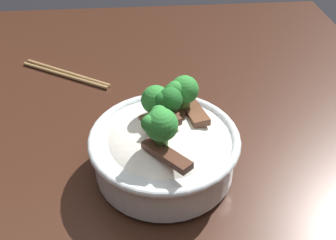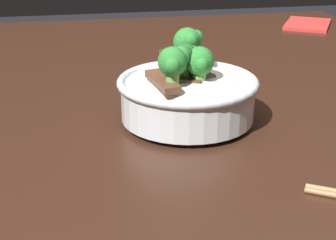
% 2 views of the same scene
% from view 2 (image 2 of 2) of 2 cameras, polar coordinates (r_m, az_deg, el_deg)
% --- Properties ---
extents(dining_table, '(1.43, 1.08, 0.81)m').
position_cam_2_polar(dining_table, '(0.93, 5.10, -2.82)').
color(dining_table, '#381E14').
rests_on(dining_table, ground).
extents(rice_bowl, '(0.21, 0.21, 0.14)m').
position_cam_2_polar(rice_bowl, '(0.78, 2.14, 3.11)').
color(rice_bowl, silver).
rests_on(rice_bowl, dining_table).
extents(folded_napkin, '(0.20, 0.18, 0.01)m').
position_cam_2_polar(folded_napkin, '(1.50, 15.03, 10.09)').
color(folded_napkin, red).
rests_on(folded_napkin, dining_table).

